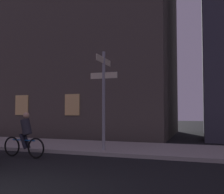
{
  "coord_description": "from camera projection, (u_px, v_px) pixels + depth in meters",
  "views": [
    {
      "loc": [
        3.91,
        -4.07,
        1.68
      ],
      "look_at": [
        0.73,
        5.27,
        2.18
      ],
      "focal_mm": 42.12,
      "sensor_mm": 36.0,
      "label": 1
    }
  ],
  "objects": [
    {
      "name": "sidewalk_kerb",
      "position": [
        107.0,
        148.0,
        11.38
      ],
      "size": [
        40.0,
        3.48,
        0.14
      ],
      "primitive_type": "cube",
      "color": "#9E9991",
      "rests_on": "ground_plane"
    },
    {
      "name": "signpost",
      "position": [
        104.0,
        92.0,
        10.28
      ],
      "size": [
        1.11,
        1.54,
        3.86
      ],
      "color": "gray",
      "rests_on": "sidewalk_kerb"
    },
    {
      "name": "cyclist",
      "position": [
        25.0,
        136.0,
        9.4
      ],
      "size": [
        1.82,
        0.36,
        1.61
      ],
      "color": "black",
      "rests_on": "ground_plane"
    }
  ]
}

